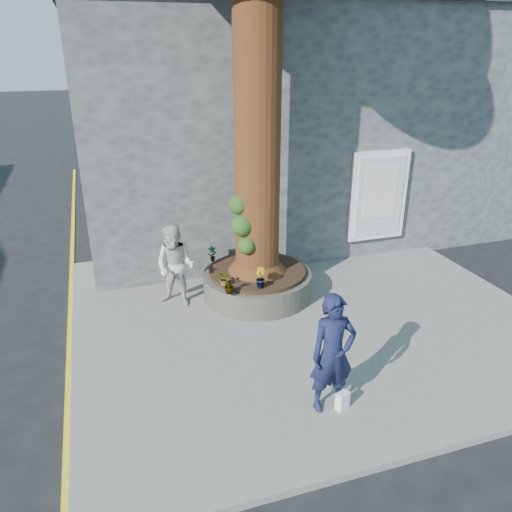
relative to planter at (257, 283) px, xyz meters
name	(u,v)px	position (x,y,z in m)	size (l,w,h in m)	color
ground	(250,357)	(-0.80, -2.00, -0.41)	(120.00, 120.00, 0.00)	black
pavement	(305,314)	(0.70, -1.00, -0.35)	(9.00, 8.00, 0.12)	slate
yellow_line	(69,357)	(-3.85, -1.00, -0.41)	(0.10, 30.00, 0.01)	yellow
stone_shop	(257,116)	(1.70, 5.20, 2.75)	(10.30, 8.30, 6.30)	#46484A
neighbour_shop	(479,111)	(9.70, 5.20, 2.59)	(6.00, 8.00, 6.00)	#46484A
planter	(257,283)	(0.00, 0.00, 0.00)	(2.30, 2.30, 0.60)	black
man	(333,354)	(-0.11, -3.76, 0.64)	(0.68, 0.44, 1.85)	#131736
woman	(175,266)	(-1.70, 0.14, 0.57)	(0.84, 0.65, 1.72)	beige
shopping_bag	(342,401)	(0.05, -3.86, -0.15)	(0.20, 0.12, 0.28)	white
plant_a	(212,254)	(-0.80, 0.72, 0.49)	(0.19, 0.13, 0.36)	gray
plant_b	(260,278)	(-0.21, -0.81, 0.51)	(0.22, 0.22, 0.41)	gray
plant_c	(229,285)	(-0.85, -0.85, 0.47)	(0.18, 0.18, 0.33)	gray
plant_d	(225,279)	(-0.85, -0.52, 0.46)	(0.27, 0.24, 0.30)	gray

